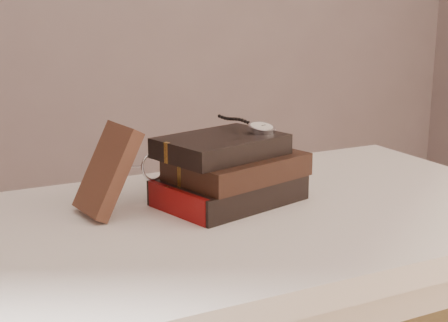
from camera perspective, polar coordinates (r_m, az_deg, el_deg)
name	(u,v)px	position (r m, az deg, el deg)	size (l,w,h in m)	color
table	(257,260)	(1.16, 2.84, -8.44)	(1.00, 0.60, 0.75)	white
book_stack	(230,171)	(1.15, 0.50, -0.90)	(0.27, 0.22, 0.12)	black
journal	(108,170)	(1.10, -9.94, -0.80)	(0.02, 0.10, 0.15)	#3A1F16
pocket_watch	(259,127)	(1.17, 2.98, 2.92)	(0.06, 0.15, 0.02)	silver
eyeglasses	(163,164)	(1.16, -5.28, -0.29)	(0.12, 0.14, 0.05)	silver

